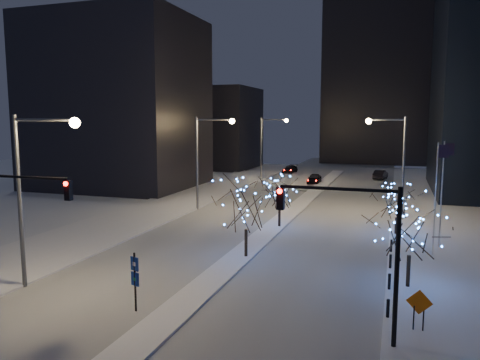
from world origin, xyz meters
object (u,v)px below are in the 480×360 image
at_px(street_lamp_east, 394,153).
at_px(car_near, 314,179).
at_px(car_far, 290,169).
at_px(construction_sign, 419,306).
at_px(street_lamp_w_near, 33,177).
at_px(holiday_tree_plaza_far, 397,202).
at_px(holiday_tree_median_near, 246,203).
at_px(street_lamp_w_mid, 206,150).
at_px(traffic_signal_east, 359,238).
at_px(car_mid, 380,175).
at_px(traffic_signal_west, 15,215).
at_px(holiday_tree_plaza_near, 410,228).
at_px(street_lamp_w_far, 268,140).
at_px(wayfinding_sign, 135,276).
at_px(holiday_tree_median_far, 280,192).

height_order(street_lamp_east, car_near, street_lamp_east).
distance_m(car_near, car_far, 14.51).
height_order(car_near, construction_sign, construction_sign).
bearing_deg(street_lamp_w_near, holiday_tree_plaza_far, 45.57).
height_order(car_far, holiday_tree_median_near, holiday_tree_median_near).
bearing_deg(street_lamp_w_mid, car_far, 88.80).
bearing_deg(traffic_signal_east, street_lamp_w_near, 176.79).
height_order(car_mid, construction_sign, construction_sign).
relative_size(traffic_signal_west, holiday_tree_plaza_near, 1.31).
bearing_deg(traffic_signal_west, street_lamp_w_mid, 91.06).
bearing_deg(street_lamp_w_far, traffic_signal_east, -70.68).
distance_m(street_lamp_w_near, traffic_signal_west, 2.70).
bearing_deg(wayfinding_sign, holiday_tree_median_near, 97.08).
relative_size(car_near, holiday_tree_plaza_far, 1.03).
xyz_separation_m(traffic_signal_east, car_near, (-10.44, 50.94, -4.01)).
distance_m(car_near, car_mid, 12.58).
xyz_separation_m(car_near, holiday_tree_plaza_near, (12.71, -43.09, 2.83)).
bearing_deg(holiday_tree_median_near, car_far, 99.22).
xyz_separation_m(street_lamp_w_mid, traffic_signal_west, (0.50, -27.00, -1.74)).
bearing_deg(street_lamp_w_far, traffic_signal_west, -89.45).
bearing_deg(traffic_signal_east, car_mid, 90.96).
height_order(holiday_tree_plaza_far, wayfinding_sign, holiday_tree_plaza_far).
distance_m(car_far, holiday_tree_median_far, 44.32).
bearing_deg(wayfinding_sign, holiday_tree_median_far, 103.40).
height_order(car_near, car_mid, car_mid).
bearing_deg(holiday_tree_plaza_near, street_lamp_east, 93.05).
height_order(traffic_signal_west, car_near, traffic_signal_west).
height_order(car_mid, holiday_tree_plaza_far, holiday_tree_plaza_far).
height_order(street_lamp_w_near, holiday_tree_plaza_far, street_lamp_w_near).
distance_m(street_lamp_east, holiday_tree_plaza_near, 21.38).
bearing_deg(car_far, car_mid, -9.64).
bearing_deg(car_far, holiday_tree_plaza_near, -64.65).
relative_size(traffic_signal_east, wayfinding_sign, 2.27).
bearing_deg(street_lamp_w_near, construction_sign, 2.67).
distance_m(car_mid, wayfinding_sign, 60.08).
xyz_separation_m(wayfinding_sign, construction_sign, (13.55, 1.96, -0.58)).
bearing_deg(car_mid, car_near, 50.92).
bearing_deg(construction_sign, street_lamp_east, 100.89).
relative_size(car_mid, construction_sign, 2.40).
bearing_deg(car_far, street_lamp_w_mid, -84.91).
height_order(street_lamp_east, traffic_signal_west, street_lamp_east).
bearing_deg(wayfinding_sign, holiday_tree_plaza_near, 51.06).
xyz_separation_m(street_lamp_w_near, street_lamp_east, (19.02, 28.00, -0.05)).
distance_m(traffic_signal_west, holiday_tree_plaza_near, 21.58).
xyz_separation_m(street_lamp_east, holiday_tree_median_near, (-9.58, -18.42, -2.53)).
bearing_deg(holiday_tree_plaza_near, car_far, 109.07).
distance_m(traffic_signal_east, construction_sign, 4.75).
height_order(street_lamp_w_near, car_near, street_lamp_w_near).
height_order(street_lamp_w_near, holiday_tree_plaza_near, street_lamp_w_near).
height_order(holiday_tree_median_far, wayfinding_sign, holiday_tree_median_far).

